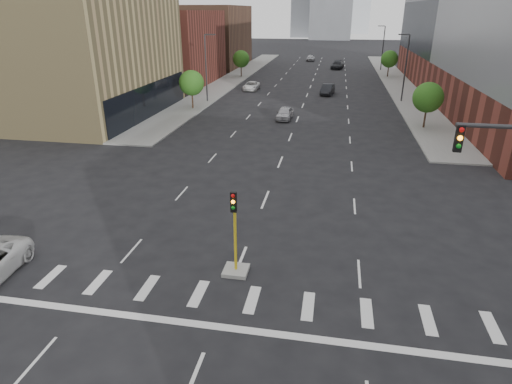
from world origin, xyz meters
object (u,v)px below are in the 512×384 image
(median_traffic_signal, at_px, (235,256))
(car_distant, at_px, (311,58))
(car_near_left, at_px, (285,113))
(car_deep_right, at_px, (337,65))
(car_mid_right, at_px, (328,89))
(car_far_left, at_px, (251,86))

(median_traffic_signal, bearing_deg, car_distant, 91.53)
(car_near_left, distance_m, car_deep_right, 50.02)
(car_mid_right, xyz_separation_m, car_deep_right, (1.26, 32.29, 0.06))
(car_distant, bearing_deg, car_mid_right, -81.83)
(median_traffic_signal, distance_m, car_near_left, 32.75)
(median_traffic_signal, relative_size, car_near_left, 1.04)
(car_mid_right, xyz_separation_m, car_distant, (-5.64, 47.52, 0.03))
(car_near_left, bearing_deg, median_traffic_signal, -84.02)
(median_traffic_signal, xyz_separation_m, car_near_left, (-1.50, 32.71, -0.25))
(median_traffic_signal, distance_m, car_distant, 97.66)
(median_traffic_signal, distance_m, car_far_left, 52.74)
(car_deep_right, bearing_deg, car_near_left, -88.04)
(car_near_left, height_order, car_mid_right, car_mid_right)
(car_mid_right, bearing_deg, car_distant, 104.35)
(car_far_left, distance_m, car_deep_right, 33.36)
(car_mid_right, distance_m, car_distant, 47.85)
(car_far_left, bearing_deg, car_distant, 81.67)
(car_near_left, bearing_deg, car_mid_right, 78.78)
(car_mid_right, height_order, car_deep_right, car_deep_right)
(car_distant, bearing_deg, median_traffic_signal, -87.06)
(car_mid_right, relative_size, car_deep_right, 0.82)
(median_traffic_signal, relative_size, car_distant, 0.94)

